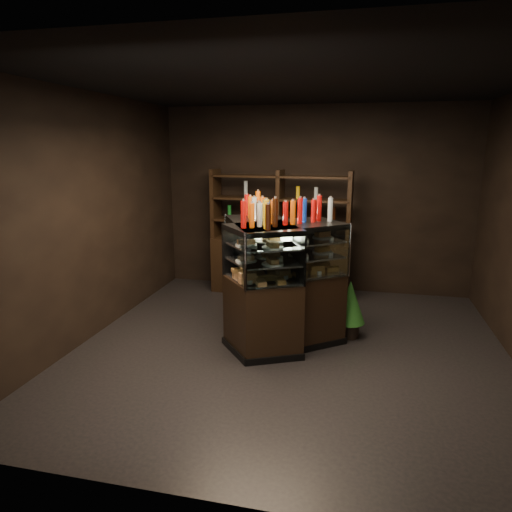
{
  "coord_description": "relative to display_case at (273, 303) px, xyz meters",
  "views": [
    {
      "loc": [
        0.72,
        -4.99,
        2.34
      ],
      "look_at": [
        -0.41,
        -0.03,
        1.13
      ],
      "focal_mm": 32.0,
      "sensor_mm": 36.0,
      "label": 1
    }
  ],
  "objects": [
    {
      "name": "food_display",
      "position": [
        -0.0,
        -0.0,
        0.63
      ],
      "size": [
        1.2,
        1.21,
        0.46
      ],
      "color": "gold",
      "rests_on": "display_case"
    },
    {
      "name": "bottles_top",
      "position": [
        0.0,
        0.0,
        1.13
      ],
      "size": [
        1.03,
        1.07,
        0.3
      ],
      "color": "#147223",
      "rests_on": "display_case"
    },
    {
      "name": "potted_conifer",
      "position": [
        0.91,
        0.36,
        -0.02
      ],
      "size": [
        0.39,
        0.39,
        0.83
      ],
      "rotation": [
        0.0,
        0.0,
        -0.04
      ],
      "color": "black",
      "rests_on": "ground"
    },
    {
      "name": "display_case",
      "position": [
        0.0,
        0.0,
        0.0
      ],
      "size": [
        1.65,
        1.53,
        1.49
      ],
      "rotation": [
        0.0,
        0.0,
        -0.23
      ],
      "color": "black",
      "rests_on": "ground"
    },
    {
      "name": "back_shelving",
      "position": [
        -0.26,
        1.88,
        0.11
      ],
      "size": [
        2.24,
        0.54,
        2.0
      ],
      "rotation": [
        0.0,
        0.0,
        -0.06
      ],
      "color": "black",
      "rests_on": "ground"
    },
    {
      "name": "room_shell",
      "position": [
        0.24,
        -0.17,
        1.44
      ],
      "size": [
        5.02,
        5.02,
        3.01
      ],
      "color": "black",
      "rests_on": "ground"
    },
    {
      "name": "ground",
      "position": [
        0.24,
        -0.17,
        -0.5
      ],
      "size": [
        5.0,
        5.0,
        0.0
      ],
      "primitive_type": "plane",
      "color": "black",
      "rests_on": "ground"
    }
  ]
}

